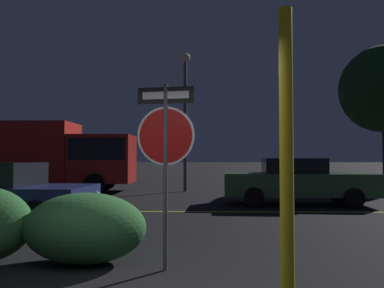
{
  "coord_description": "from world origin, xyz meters",
  "views": [
    {
      "loc": [
        0.81,
        -3.26,
        1.48
      ],
      "look_at": [
        0.66,
        3.54,
        1.73
      ],
      "focal_mm": 35.0,
      "sensor_mm": 36.0,
      "label": 1
    }
  ],
  "objects_px": {
    "passing_car_2": "(297,181)",
    "street_lamp": "(185,101)",
    "stop_sign": "(166,139)",
    "hedge_bush_2": "(85,228)",
    "yellow_pole_right": "(287,171)",
    "tree_0": "(384,89)",
    "delivery_truck": "(56,154)",
    "passing_car_1": "(3,192)"
  },
  "relations": [
    {
      "from": "passing_car_2",
      "to": "street_lamp",
      "type": "distance_m",
      "value": 6.78
    },
    {
      "from": "stop_sign",
      "to": "passing_car_2",
      "type": "height_order",
      "value": "stop_sign"
    },
    {
      "from": "hedge_bush_2",
      "to": "street_lamp",
      "type": "height_order",
      "value": "street_lamp"
    },
    {
      "from": "yellow_pole_right",
      "to": "street_lamp",
      "type": "relative_size",
      "value": 0.44
    },
    {
      "from": "stop_sign",
      "to": "tree_0",
      "type": "distance_m",
      "value": 19.85
    },
    {
      "from": "stop_sign",
      "to": "hedge_bush_2",
      "type": "relative_size",
      "value": 1.43
    },
    {
      "from": "tree_0",
      "to": "delivery_truck",
      "type": "bearing_deg",
      "value": -164.46
    },
    {
      "from": "stop_sign",
      "to": "hedge_bush_2",
      "type": "xyz_separation_m",
      "value": [
        -1.16,
        0.3,
        -1.23
      ]
    },
    {
      "from": "stop_sign",
      "to": "delivery_truck",
      "type": "relative_size",
      "value": 0.35
    },
    {
      "from": "stop_sign",
      "to": "hedge_bush_2",
      "type": "bearing_deg",
      "value": 174.98
    },
    {
      "from": "hedge_bush_2",
      "to": "passing_car_2",
      "type": "height_order",
      "value": "passing_car_2"
    },
    {
      "from": "stop_sign",
      "to": "delivery_truck",
      "type": "xyz_separation_m",
      "value": [
        -5.97,
        11.53,
        -0.09
      ]
    },
    {
      "from": "stop_sign",
      "to": "passing_car_1",
      "type": "distance_m",
      "value": 5.69
    },
    {
      "from": "yellow_pole_right",
      "to": "delivery_truck",
      "type": "relative_size",
      "value": 0.39
    },
    {
      "from": "delivery_truck",
      "to": "tree_0",
      "type": "relative_size",
      "value": 0.89
    },
    {
      "from": "yellow_pole_right",
      "to": "stop_sign",
      "type": "bearing_deg",
      "value": 122.57
    },
    {
      "from": "delivery_truck",
      "to": "passing_car_2",
      "type": "bearing_deg",
      "value": 63.96
    },
    {
      "from": "stop_sign",
      "to": "delivery_truck",
      "type": "height_order",
      "value": "delivery_truck"
    },
    {
      "from": "yellow_pole_right",
      "to": "delivery_truck",
      "type": "height_order",
      "value": "delivery_truck"
    },
    {
      "from": "hedge_bush_2",
      "to": "street_lamp",
      "type": "distance_m",
      "value": 11.91
    },
    {
      "from": "delivery_truck",
      "to": "passing_car_1",
      "type": "bearing_deg",
      "value": 12.35
    },
    {
      "from": "passing_car_1",
      "to": "tree_0",
      "type": "relative_size",
      "value": 0.54
    },
    {
      "from": "stop_sign",
      "to": "street_lamp",
      "type": "distance_m",
      "value": 11.85
    },
    {
      "from": "passing_car_1",
      "to": "street_lamp",
      "type": "bearing_deg",
      "value": 156.91
    },
    {
      "from": "yellow_pole_right",
      "to": "passing_car_1",
      "type": "distance_m",
      "value": 7.76
    },
    {
      "from": "hedge_bush_2",
      "to": "tree_0",
      "type": "relative_size",
      "value": 0.22
    },
    {
      "from": "stop_sign",
      "to": "yellow_pole_right",
      "type": "distance_m",
      "value": 2.22
    },
    {
      "from": "passing_car_2",
      "to": "yellow_pole_right",
      "type": "bearing_deg",
      "value": -11.32
    },
    {
      "from": "tree_0",
      "to": "passing_car_2",
      "type": "bearing_deg",
      "value": -128.51
    },
    {
      "from": "yellow_pole_right",
      "to": "street_lamp",
      "type": "height_order",
      "value": "street_lamp"
    },
    {
      "from": "yellow_pole_right",
      "to": "passing_car_1",
      "type": "xyz_separation_m",
      "value": [
        -5.34,
        5.58,
        -0.69
      ]
    },
    {
      "from": "passing_car_1",
      "to": "street_lamp",
      "type": "relative_size",
      "value": 0.68
    },
    {
      "from": "hedge_bush_2",
      "to": "tree_0",
      "type": "xyz_separation_m",
      "value": [
        12.02,
        15.91,
        4.88
      ]
    },
    {
      "from": "hedge_bush_2",
      "to": "street_lamp",
      "type": "xyz_separation_m",
      "value": [
        0.96,
        11.33,
        3.53
      ]
    },
    {
      "from": "hedge_bush_2",
      "to": "tree_0",
      "type": "height_order",
      "value": "tree_0"
    },
    {
      "from": "stop_sign",
      "to": "street_lamp",
      "type": "relative_size",
      "value": 0.4
    },
    {
      "from": "passing_car_2",
      "to": "hedge_bush_2",
      "type": "bearing_deg",
      "value": -31.33
    },
    {
      "from": "passing_car_2",
      "to": "street_lamp",
      "type": "bearing_deg",
      "value": -137.2
    },
    {
      "from": "yellow_pole_right",
      "to": "hedge_bush_2",
      "type": "distance_m",
      "value": 3.29
    },
    {
      "from": "street_lamp",
      "to": "tree_0",
      "type": "height_order",
      "value": "tree_0"
    },
    {
      "from": "yellow_pole_right",
      "to": "street_lamp",
      "type": "xyz_separation_m",
      "value": [
        -1.38,
        13.47,
        2.65
      ]
    },
    {
      "from": "stop_sign",
      "to": "tree_0",
      "type": "relative_size",
      "value": 0.31
    }
  ]
}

